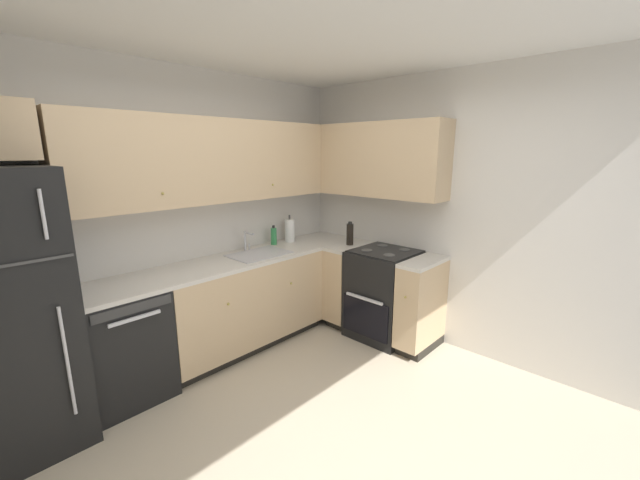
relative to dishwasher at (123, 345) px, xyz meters
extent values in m
cube|color=#BCAD93|center=(0.72, -1.45, -0.45)|extent=(3.71, 3.50, 0.02)
cube|color=silver|center=(0.72, 0.33, 0.88)|extent=(3.81, 0.05, 2.66)
cube|color=silver|center=(2.60, -1.45, 0.88)|extent=(0.05, 3.60, 2.66)
cube|color=white|center=(0.72, -1.45, 2.24)|extent=(3.81, 3.60, 0.05)
cylinder|color=silver|center=(-0.46, -0.42, 0.22)|extent=(0.02, 0.02, 0.72)
cylinder|color=silver|center=(-0.46, -0.42, 1.13)|extent=(0.02, 0.02, 0.29)
cube|color=black|center=(0.00, 0.00, 0.00)|extent=(0.60, 0.60, 0.88)
cube|color=#333333|center=(0.00, -0.30, 0.39)|extent=(0.55, 0.01, 0.07)
cube|color=silver|center=(0.00, -0.32, 0.32)|extent=(0.36, 0.02, 0.02)
cube|color=tan|center=(1.14, 0.00, 0.04)|extent=(1.67, 0.60, 0.79)
cube|color=black|center=(1.14, 0.03, -0.40)|extent=(1.67, 0.54, 0.09)
sphere|color=tan|center=(0.77, -0.31, 0.19)|extent=(0.02, 0.02, 0.02)
sphere|color=tan|center=(1.51, -0.31, 0.19)|extent=(0.02, 0.02, 0.02)
cube|color=beige|center=(1.14, 0.00, 0.46)|extent=(2.87, 0.60, 0.03)
cube|color=tan|center=(2.27, -0.44, 0.04)|extent=(0.60, 0.27, 0.79)
cube|color=black|center=(2.30, -0.44, -0.40)|extent=(0.54, 0.27, 0.09)
cube|color=tan|center=(2.27, -1.34, 0.04)|extent=(0.60, 0.25, 0.79)
cube|color=black|center=(2.30, -1.34, -0.40)|extent=(0.54, 0.25, 0.09)
sphere|color=tan|center=(1.96, -1.34, 0.19)|extent=(0.02, 0.02, 0.02)
cube|color=beige|center=(2.27, -0.44, 0.46)|extent=(0.60, 0.27, 0.03)
cube|color=beige|center=(2.27, -1.34, 0.46)|extent=(0.60, 0.25, 0.03)
cube|color=black|center=(2.29, -0.89, 0.02)|extent=(0.64, 0.62, 0.92)
cube|color=black|center=(1.97, -0.89, -0.15)|extent=(0.02, 0.55, 0.39)
cube|color=silver|center=(1.94, -0.89, 0.06)|extent=(0.02, 0.43, 0.02)
cube|color=black|center=(2.29, -0.89, 0.48)|extent=(0.59, 0.60, 0.01)
cube|color=black|center=(2.60, -0.89, 0.55)|extent=(0.03, 0.60, 0.15)
cylinder|color=#4C4C4C|center=(2.15, -1.03, 0.49)|extent=(0.11, 0.11, 0.01)
cylinder|color=#4C4C4C|center=(2.15, -0.76, 0.49)|extent=(0.11, 0.11, 0.01)
cylinder|color=#4C4C4C|center=(2.43, -1.03, 0.49)|extent=(0.11, 0.11, 0.01)
cylinder|color=#4C4C4C|center=(2.43, -0.76, 0.49)|extent=(0.11, 0.11, 0.01)
cube|color=tan|center=(0.98, 0.14, 1.39)|extent=(2.55, 0.32, 0.75)
sphere|color=tan|center=(0.41, -0.03, 1.16)|extent=(0.02, 0.02, 0.02)
sphere|color=tan|center=(1.54, -0.03, 1.16)|extent=(0.02, 0.02, 0.02)
cube|color=tan|center=(2.41, -0.56, 1.39)|extent=(0.32, 1.71, 0.75)
cube|color=#B7B7BC|center=(1.34, -0.03, 0.48)|extent=(0.58, 0.40, 0.01)
cube|color=gray|center=(1.34, -0.03, 0.43)|extent=(0.53, 0.36, 0.09)
cube|color=#99999E|center=(1.34, -0.03, 0.45)|extent=(0.02, 0.35, 0.06)
cylinder|color=silver|center=(1.34, 0.20, 0.58)|extent=(0.02, 0.02, 0.20)
cylinder|color=silver|center=(1.34, 0.13, 0.67)|extent=(0.02, 0.15, 0.02)
cylinder|color=silver|center=(1.39, 0.20, 0.51)|extent=(0.02, 0.02, 0.06)
cylinder|color=#338C4C|center=(1.71, 0.18, 0.57)|extent=(0.06, 0.06, 0.18)
cylinder|color=#262626|center=(1.71, 0.18, 0.68)|extent=(0.03, 0.03, 0.03)
cylinder|color=white|center=(1.93, 0.16, 0.61)|extent=(0.11, 0.11, 0.26)
cylinder|color=#3F3F3F|center=(1.93, 0.16, 0.63)|extent=(0.02, 0.02, 0.32)
cylinder|color=black|center=(2.27, -0.44, 0.59)|extent=(0.08, 0.08, 0.23)
cylinder|color=black|center=(2.27, -0.44, 0.72)|extent=(0.04, 0.04, 0.02)
camera|label=1|loc=(-0.93, -3.00, 1.47)|focal=21.44mm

